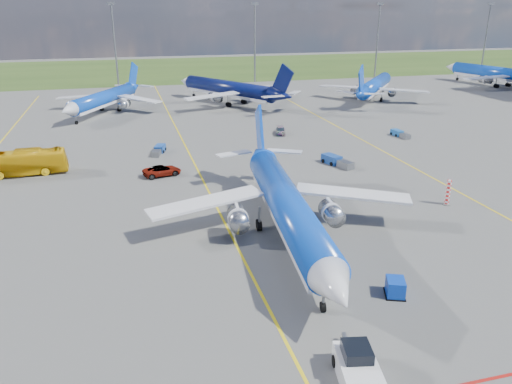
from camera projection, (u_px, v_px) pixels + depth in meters
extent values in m
plane|color=#50504E|center=(246.00, 265.00, 44.48)|extent=(400.00, 400.00, 0.00)
cube|color=#2D4719|center=(146.00, 70.00, 180.17)|extent=(400.00, 80.00, 0.01)
cube|color=yellow|center=(196.00, 167.00, 71.62)|extent=(0.25, 160.00, 0.02)
cube|color=yellow|center=(357.00, 137.00, 87.94)|extent=(0.25, 120.00, 0.02)
cylinder|color=slate|center=(115.00, 47.00, 137.71)|extent=(0.50, 0.50, 22.00)
cube|color=slate|center=(111.00, 3.00, 133.75)|extent=(2.20, 0.50, 0.80)
cylinder|color=slate|center=(255.00, 44.00, 147.41)|extent=(0.50, 0.50, 22.00)
cube|color=slate|center=(255.00, 3.00, 143.45)|extent=(2.20, 0.50, 0.80)
cylinder|color=slate|center=(377.00, 42.00, 157.11)|extent=(0.50, 0.50, 22.00)
cube|color=slate|center=(380.00, 4.00, 153.15)|extent=(2.20, 0.50, 0.80)
cylinder|color=slate|center=(485.00, 40.00, 166.81)|extent=(0.50, 0.50, 22.00)
cube|color=slate|center=(491.00, 4.00, 162.85)|extent=(2.20, 0.50, 0.80)
cylinder|color=red|center=(448.00, 192.00, 57.50)|extent=(0.50, 0.50, 3.00)
cube|color=silver|center=(358.00, 373.00, 30.43)|extent=(3.20, 4.85, 1.38)
cube|color=black|center=(357.00, 353.00, 30.70)|extent=(2.06, 2.22, 0.96)
cube|color=slate|center=(348.00, 345.00, 33.06)|extent=(0.78, 2.55, 0.21)
cube|color=#0D3EC0|center=(395.00, 287.00, 39.64)|extent=(1.94, 2.13, 1.39)
imported|color=gold|center=(19.00, 163.00, 67.51)|extent=(12.51, 3.38, 3.46)
imported|color=#999999|center=(162.00, 171.00, 67.63)|extent=(5.56, 3.52, 1.43)
imported|color=#999999|center=(280.00, 131.00, 89.53)|extent=(2.85, 4.51, 1.22)
cube|color=navy|center=(332.00, 159.00, 72.98)|extent=(2.45, 3.30, 1.25)
cube|color=slate|center=(345.00, 165.00, 70.73)|extent=(2.01, 2.58, 1.02)
cube|color=#184294|center=(160.00, 148.00, 78.81)|extent=(2.05, 2.80, 1.06)
cube|color=slate|center=(156.00, 153.00, 76.49)|extent=(1.69, 2.19, 0.87)
cube|color=#1A58A1|center=(397.00, 133.00, 88.73)|extent=(1.49, 2.47, 1.00)
cube|color=slate|center=(405.00, 136.00, 86.70)|extent=(1.26, 1.91, 0.81)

